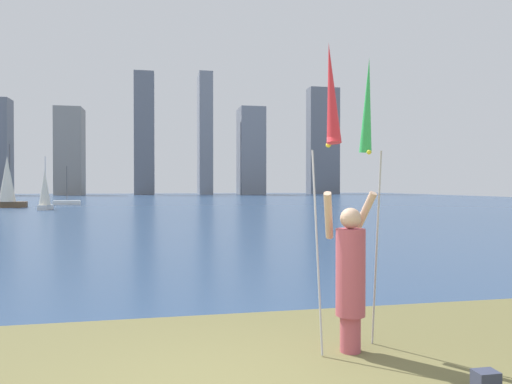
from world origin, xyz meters
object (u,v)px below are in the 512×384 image
object	(u,v)px
person	(350,273)
kite_flag_left	(331,100)
sailboat_2	(8,182)
kite_flag_right	(368,112)
sailboat_6	(67,202)
sailboat_3	(45,191)
bag	(486,382)

from	to	relation	value
person	kite_flag_left	size ratio (longest dim) A/B	0.54
person	sailboat_2	distance (m)	44.04
kite_flag_right	sailboat_2	distance (m)	43.83
kite_flag_left	sailboat_6	distance (m)	48.03
kite_flag_right	sailboat_3	distance (m)	37.64
bag	kite_flag_right	bearing A→B (deg)	104.78
sailboat_2	kite_flag_right	bearing A→B (deg)	-68.17
kite_flag_left	bag	world-z (taller)	kite_flag_left
person	kite_flag_left	world-z (taller)	kite_flag_left
sailboat_2	sailboat_3	xyz separation A→B (m)	(4.31, -5.03, -0.73)
kite_flag_left	kite_flag_right	bearing A→B (deg)	43.05
kite_flag_left	sailboat_3	size ratio (longest dim) A/B	0.81
sailboat_3	sailboat_6	world-z (taller)	sailboat_3
kite_flag_right	sailboat_3	size ratio (longest dim) A/B	0.82
sailboat_3	kite_flag_right	bearing A→B (deg)	-71.42
kite_flag_right	sailboat_2	world-z (taller)	sailboat_2
bag	sailboat_3	bearing A→B (deg)	108.42
bag	sailboat_6	size ratio (longest dim) A/B	0.06
bag	sailboat_2	distance (m)	45.61
person	bag	bearing A→B (deg)	-52.52
kite_flag_right	sailboat_6	distance (m)	47.53
kite_flag_left	kite_flag_right	size ratio (longest dim) A/B	0.99
kite_flag_left	bag	size ratio (longest dim) A/B	16.01
kite_flag_right	sailboat_2	xyz separation A→B (m)	(-16.30, 40.69, -0.64)
bag	sailboat_6	xyz separation A→B (m)	(-12.63, 47.54, 0.16)
bag	sailboat_2	world-z (taller)	sailboat_2
person	sailboat_2	bearing A→B (deg)	116.70
bag	sailboat_3	world-z (taller)	sailboat_3
sailboat_2	sailboat_6	bearing A→B (deg)	51.55
sailboat_3	sailboat_6	xyz separation A→B (m)	(-0.20, 10.20, -1.29)
sailboat_3	bag	bearing A→B (deg)	-71.58
kite_flag_left	sailboat_3	xyz separation A→B (m)	(-11.22, 36.37, -1.37)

